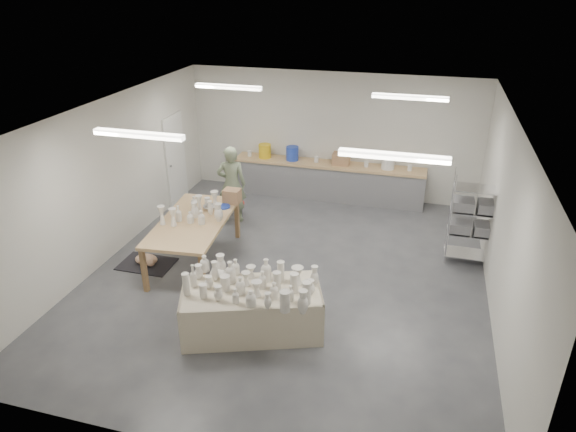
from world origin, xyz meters
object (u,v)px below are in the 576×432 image
(drying_table, at_px, (252,307))
(potter, at_px, (232,184))
(work_table, at_px, (198,218))
(red_stool, at_px, (237,204))

(drying_table, distance_m, potter, 4.00)
(drying_table, height_order, work_table, work_table)
(work_table, bearing_deg, potter, 85.24)
(work_table, bearing_deg, drying_table, -52.61)
(drying_table, bearing_deg, red_stool, 93.78)
(drying_table, distance_m, red_stool, 4.23)
(red_stool, bearing_deg, drying_table, -66.31)
(potter, height_order, red_stool, potter)
(work_table, xyz_separation_m, potter, (-0.02, 1.79, -0.03))
(red_stool, bearing_deg, work_table, -89.40)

